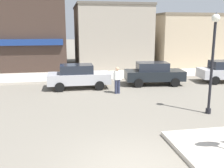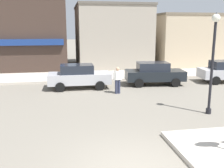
{
  "view_description": "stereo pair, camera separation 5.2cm",
  "coord_description": "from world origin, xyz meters",
  "px_view_note": "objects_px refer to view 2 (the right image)",
  "views": [
    {
      "loc": [
        -1.89,
        -6.44,
        3.93
      ],
      "look_at": [
        0.17,
        4.5,
        1.5
      ],
      "focal_mm": 42.0,
      "sensor_mm": 36.0,
      "label": 1
    },
    {
      "loc": [
        -1.84,
        -6.45,
        3.93
      ],
      "look_at": [
        0.17,
        4.5,
        1.5
      ],
      "focal_mm": 42.0,
      "sensor_mm": 36.0,
      "label": 2
    }
  ],
  "objects_px": {
    "pedestrian_crossing_near": "(118,79)",
    "lamp_post": "(214,50)",
    "parked_car_nearest": "(79,76)",
    "parked_car_second": "(154,73)"
  },
  "relations": [
    {
      "from": "pedestrian_crossing_near",
      "to": "lamp_post",
      "type": "bearing_deg",
      "value": -52.6
    },
    {
      "from": "parked_car_nearest",
      "to": "parked_car_second",
      "type": "height_order",
      "value": "same"
    },
    {
      "from": "lamp_post",
      "to": "parked_car_nearest",
      "type": "relative_size",
      "value": 1.13
    },
    {
      "from": "parked_car_second",
      "to": "lamp_post",
      "type": "bearing_deg",
      "value": -86.54
    },
    {
      "from": "parked_car_nearest",
      "to": "pedestrian_crossing_near",
      "type": "xyz_separation_m",
      "value": [
        2.2,
        -1.85,
        0.06
      ]
    },
    {
      "from": "parked_car_nearest",
      "to": "lamp_post",
      "type": "bearing_deg",
      "value": -48.37
    },
    {
      "from": "parked_car_second",
      "to": "pedestrian_crossing_near",
      "type": "distance_m",
      "value": 3.61
    },
    {
      "from": "parked_car_nearest",
      "to": "pedestrian_crossing_near",
      "type": "height_order",
      "value": "pedestrian_crossing_near"
    },
    {
      "from": "lamp_post",
      "to": "parked_car_nearest",
      "type": "xyz_separation_m",
      "value": [
        -5.59,
        6.28,
        -2.15
      ]
    },
    {
      "from": "parked_car_nearest",
      "to": "parked_car_second",
      "type": "bearing_deg",
      "value": 1.67
    }
  ]
}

